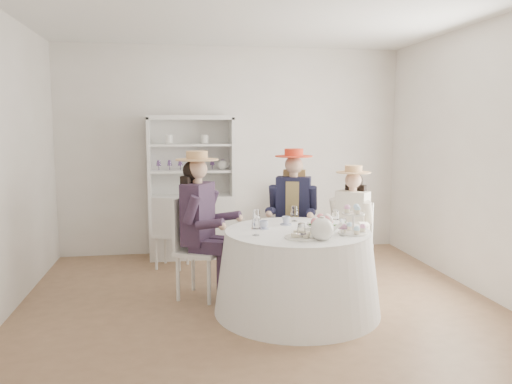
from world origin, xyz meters
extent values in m
plane|color=brown|center=(0.00, 0.00, 0.00)|extent=(4.50, 4.50, 0.00)
plane|color=white|center=(0.00, 0.00, 2.70)|extent=(4.50, 4.50, 0.00)
plane|color=silver|center=(0.00, 2.00, 1.35)|extent=(4.50, 0.00, 4.50)
plane|color=silver|center=(0.00, -2.00, 1.35)|extent=(4.50, 0.00, 4.50)
plane|color=silver|center=(-2.25, 0.00, 1.35)|extent=(0.00, 4.50, 4.50)
plane|color=silver|center=(2.25, 0.00, 1.35)|extent=(0.00, 4.50, 4.50)
cone|color=white|center=(0.31, -0.31, 0.36)|extent=(1.50, 1.50, 0.73)
cylinder|color=white|center=(0.31, -0.31, 0.74)|extent=(1.30, 1.30, 0.02)
cube|color=silver|center=(-0.56, 1.75, 0.40)|extent=(1.11, 0.54, 0.80)
cube|color=silver|center=(-0.56, 1.93, 1.29)|extent=(1.06, 0.18, 0.98)
cube|color=silver|center=(-0.56, 1.75, 1.78)|extent=(1.11, 0.54, 0.05)
cube|color=silver|center=(-1.08, 1.75, 1.29)|extent=(0.09, 0.40, 0.98)
cube|color=silver|center=(-0.04, 1.75, 1.29)|extent=(0.09, 0.40, 0.98)
cube|color=silver|center=(-0.56, 1.75, 1.11)|extent=(1.04, 0.49, 0.03)
cube|color=silver|center=(-0.56, 1.75, 1.44)|extent=(1.04, 0.49, 0.03)
sphere|color=white|center=(-0.16, 1.75, 1.18)|extent=(0.12, 0.12, 0.12)
cube|color=silver|center=(0.78, 1.67, 0.33)|extent=(0.49, 0.49, 0.66)
cylinder|color=black|center=(0.78, 1.67, 0.80)|extent=(0.31, 0.31, 0.27)
cube|color=silver|center=(-0.54, 0.19, 0.46)|extent=(0.56, 0.56, 0.04)
cylinder|color=silver|center=(-0.47, -0.03, 0.23)|extent=(0.04, 0.04, 0.45)
cylinder|color=silver|center=(-0.31, 0.26, 0.23)|extent=(0.04, 0.04, 0.45)
cylinder|color=silver|center=(-0.76, 0.13, 0.23)|extent=(0.04, 0.04, 0.45)
cylinder|color=silver|center=(-0.60, 0.41, 0.23)|extent=(0.04, 0.04, 0.45)
cube|color=silver|center=(-0.70, 0.28, 0.74)|extent=(0.21, 0.36, 0.51)
cube|color=black|center=(-0.55, 0.20, 0.84)|extent=(0.36, 0.42, 0.59)
cube|color=black|center=(-0.47, 0.05, 0.54)|extent=(0.37, 0.28, 0.12)
cylinder|color=black|center=(-0.35, -0.02, 0.24)|extent=(0.10, 0.10, 0.47)
cylinder|color=black|center=(-0.62, 0.00, 0.91)|extent=(0.20, 0.17, 0.28)
cube|color=black|center=(-0.38, 0.21, 0.54)|extent=(0.37, 0.28, 0.12)
cylinder|color=black|center=(-0.26, 0.15, 0.24)|extent=(0.10, 0.10, 0.47)
cylinder|color=black|center=(-0.42, 0.37, 0.91)|extent=(0.20, 0.17, 0.28)
cylinder|color=#D8A889|center=(-0.55, 0.20, 1.16)|extent=(0.09, 0.09, 0.08)
sphere|color=#D8A889|center=(-0.55, 0.20, 1.27)|extent=(0.19, 0.19, 0.19)
sphere|color=black|center=(-0.59, 0.22, 1.25)|extent=(0.19, 0.19, 0.19)
cube|color=black|center=(-0.63, 0.24, 1.01)|extent=(0.19, 0.25, 0.39)
cylinder|color=tan|center=(-0.55, 0.20, 1.36)|extent=(0.41, 0.41, 0.01)
cylinder|color=tan|center=(-0.55, 0.20, 1.40)|extent=(0.20, 0.20, 0.08)
cube|color=silver|center=(0.50, 0.66, 0.46)|extent=(0.52, 0.52, 0.04)
cylinder|color=silver|center=(0.29, 0.56, 0.22)|extent=(0.04, 0.04, 0.45)
cylinder|color=silver|center=(0.60, 0.45, 0.22)|extent=(0.04, 0.04, 0.45)
cylinder|color=silver|center=(0.41, 0.87, 0.22)|extent=(0.04, 0.04, 0.45)
cylinder|color=silver|center=(0.71, 0.75, 0.22)|extent=(0.04, 0.04, 0.45)
cube|color=silver|center=(0.57, 0.83, 0.73)|extent=(0.37, 0.16, 0.51)
cube|color=#181931|center=(0.51, 0.68, 0.83)|extent=(0.41, 0.32, 0.59)
cube|color=tan|center=(0.51, 0.68, 0.83)|extent=(0.21, 0.26, 0.51)
cube|color=#181931|center=(0.37, 0.57, 0.54)|extent=(0.24, 0.37, 0.12)
cylinder|color=#181931|center=(0.33, 0.44, 0.23)|extent=(0.10, 0.10, 0.47)
cylinder|color=#181931|center=(0.30, 0.71, 0.91)|extent=(0.15, 0.20, 0.28)
cube|color=#181931|center=(0.55, 0.51, 0.54)|extent=(0.24, 0.37, 0.12)
cylinder|color=#181931|center=(0.50, 0.38, 0.23)|extent=(0.10, 0.10, 0.47)
cylinder|color=#181931|center=(0.69, 0.57, 0.91)|extent=(0.15, 0.20, 0.28)
cylinder|color=#D8A889|center=(0.51, 0.68, 1.15)|extent=(0.09, 0.09, 0.08)
sphere|color=#D8A889|center=(0.51, 0.68, 1.26)|extent=(0.19, 0.19, 0.19)
sphere|color=tan|center=(0.53, 0.72, 1.25)|extent=(0.19, 0.19, 0.19)
cube|color=tan|center=(0.54, 0.75, 1.01)|extent=(0.26, 0.16, 0.39)
cylinder|color=red|center=(0.51, 0.68, 1.35)|extent=(0.41, 0.41, 0.01)
cylinder|color=red|center=(0.51, 0.68, 1.39)|extent=(0.20, 0.20, 0.08)
cube|color=silver|center=(1.06, 0.34, 0.41)|extent=(0.51, 0.51, 0.04)
cylinder|color=silver|center=(0.85, 0.33, 0.20)|extent=(0.03, 0.03, 0.40)
cylinder|color=silver|center=(1.06, 0.13, 0.20)|extent=(0.03, 0.03, 0.40)
cylinder|color=silver|center=(1.05, 0.54, 0.20)|extent=(0.03, 0.03, 0.40)
cylinder|color=silver|center=(1.26, 0.34, 0.20)|extent=(0.03, 0.03, 0.40)
cube|color=silver|center=(1.17, 0.45, 0.65)|extent=(0.27, 0.26, 0.45)
cube|color=white|center=(1.07, 0.35, 0.74)|extent=(0.36, 0.36, 0.52)
cube|color=white|center=(0.92, 0.31, 0.48)|extent=(0.30, 0.30, 0.11)
cylinder|color=white|center=(0.83, 0.22, 0.21)|extent=(0.09, 0.09, 0.42)
cylinder|color=white|center=(0.91, 0.45, 0.80)|extent=(0.17, 0.17, 0.25)
cube|color=white|center=(1.04, 0.20, 0.48)|extent=(0.30, 0.30, 0.11)
cylinder|color=white|center=(0.95, 0.11, 0.21)|extent=(0.09, 0.09, 0.42)
cylinder|color=white|center=(1.18, 0.19, 0.80)|extent=(0.17, 0.17, 0.25)
cylinder|color=#D8A889|center=(1.07, 0.35, 1.02)|extent=(0.08, 0.08, 0.07)
sphere|color=#D8A889|center=(1.07, 0.35, 1.12)|extent=(0.17, 0.17, 0.17)
sphere|color=black|center=(1.10, 0.38, 1.11)|extent=(0.17, 0.17, 0.17)
cube|color=black|center=(1.12, 0.40, 0.89)|extent=(0.21, 0.20, 0.34)
cylinder|color=tan|center=(1.07, 0.35, 1.20)|extent=(0.36, 0.36, 0.01)
cylinder|color=tan|center=(1.07, 0.35, 1.24)|extent=(0.18, 0.18, 0.07)
cube|color=silver|center=(-0.82, 1.31, 0.40)|extent=(0.46, 0.46, 0.04)
cylinder|color=silver|center=(-0.64, 1.39, 0.20)|extent=(0.03, 0.03, 0.39)
cylinder|color=silver|center=(-0.90, 1.50, 0.20)|extent=(0.03, 0.03, 0.39)
cylinder|color=silver|center=(-0.74, 1.13, 0.20)|extent=(0.03, 0.03, 0.39)
cylinder|color=silver|center=(-1.00, 1.23, 0.20)|extent=(0.03, 0.03, 0.39)
cube|color=silver|center=(-0.88, 1.16, 0.64)|extent=(0.32, 0.15, 0.44)
imported|color=white|center=(0.02, -0.20, 0.78)|extent=(0.09, 0.09, 0.07)
imported|color=white|center=(0.26, -0.05, 0.79)|extent=(0.08, 0.08, 0.07)
imported|color=white|center=(0.54, -0.17, 0.78)|extent=(0.10, 0.10, 0.07)
imported|color=white|center=(0.50, -0.37, 0.78)|extent=(0.29, 0.29, 0.06)
sphere|color=#E3717D|center=(0.58, -0.40, 0.85)|extent=(0.07, 0.07, 0.07)
sphere|color=white|center=(0.56, -0.35, 0.85)|extent=(0.07, 0.07, 0.07)
sphere|color=#E3717D|center=(0.52, -0.33, 0.85)|extent=(0.07, 0.07, 0.07)
sphere|color=white|center=(0.47, -0.35, 0.85)|extent=(0.07, 0.07, 0.07)
sphere|color=#E3717D|center=(0.46, -0.40, 0.85)|extent=(0.07, 0.07, 0.07)
sphere|color=white|center=(0.47, -0.44, 0.85)|extent=(0.07, 0.07, 0.07)
sphere|color=#E3717D|center=(0.52, -0.46, 0.85)|extent=(0.07, 0.07, 0.07)
sphere|color=white|center=(0.56, -0.44, 0.85)|extent=(0.07, 0.07, 0.07)
sphere|color=white|center=(0.42, -0.70, 0.84)|extent=(0.20, 0.20, 0.20)
cylinder|color=white|center=(0.54, -0.70, 0.85)|extent=(0.12, 0.03, 0.09)
cylinder|color=white|center=(0.42, -0.70, 0.93)|extent=(0.04, 0.04, 0.02)
cylinder|color=white|center=(0.26, -0.62, 0.76)|extent=(0.28, 0.28, 0.01)
cube|color=beige|center=(0.21, -0.64, 0.78)|extent=(0.06, 0.04, 0.03)
cube|color=beige|center=(0.26, -0.62, 0.79)|extent=(0.07, 0.06, 0.03)
cube|color=beige|center=(0.32, -0.60, 0.78)|extent=(0.08, 0.07, 0.03)
cube|color=beige|center=(0.24, -0.58, 0.79)|extent=(0.08, 0.08, 0.03)
cube|color=beige|center=(0.30, -0.66, 0.78)|extent=(0.07, 0.08, 0.03)
cylinder|color=white|center=(0.75, -0.52, 0.76)|extent=(0.26, 0.26, 0.01)
cylinder|color=white|center=(0.75, -0.52, 0.84)|extent=(0.02, 0.02, 0.18)
cylinder|color=white|center=(0.75, -0.52, 0.93)|extent=(0.20, 0.20, 0.01)
camera|label=1|loc=(-0.77, -4.58, 1.68)|focal=35.00mm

